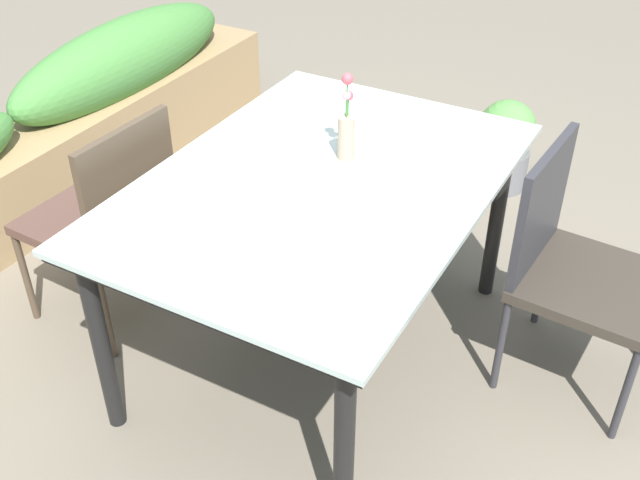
# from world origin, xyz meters

# --- Properties ---
(ground_plane) EXTENTS (12.00, 12.00, 0.00)m
(ground_plane) POSITION_xyz_m (0.00, 0.00, 0.00)
(ground_plane) COLOR #756B5B
(dining_table) EXTENTS (1.52, 1.08, 0.77)m
(dining_table) POSITION_xyz_m (0.04, -0.06, 0.70)
(dining_table) COLOR #B2C6C1
(dining_table) RESTS_ON ground
(chair_far_side) EXTENTS (0.49, 0.49, 0.89)m
(chair_far_side) POSITION_xyz_m (-0.16, 0.75, 0.50)
(chair_far_side) COLOR brown
(chair_far_side) RESTS_ON ground
(chair_near_right) EXTENTS (0.51, 0.51, 0.90)m
(chair_near_right) POSITION_xyz_m (0.39, -0.87, 0.50)
(chair_near_right) COLOR #373029
(chair_near_right) RESTS_ON ground
(flower_vase) EXTENTS (0.06, 0.06, 0.32)m
(flower_vase) POSITION_xyz_m (0.22, -0.06, 0.89)
(flower_vase) COLOR tan
(flower_vase) RESTS_ON dining_table
(planter_box) EXTENTS (3.46, 0.44, 0.74)m
(planter_box) POSITION_xyz_m (0.21, 1.65, 0.35)
(planter_box) COLOR #9E7F56
(planter_box) RESTS_ON ground
(potted_plant) EXTENTS (0.29, 0.29, 0.47)m
(potted_plant) POSITION_xyz_m (1.59, -0.27, 0.24)
(potted_plant) COLOR slate
(potted_plant) RESTS_ON ground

